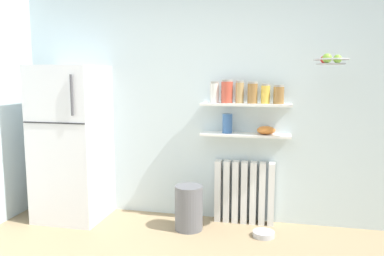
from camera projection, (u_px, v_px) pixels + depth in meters
name	position (u px, v px, depth m)	size (l,w,h in m)	color
back_wall	(217.00, 100.00, 4.08)	(7.04, 0.10, 2.60)	silver
refrigerator	(72.00, 143.00, 4.11)	(0.69, 0.68, 1.67)	silver
radiator	(244.00, 192.00, 4.01)	(0.63, 0.12, 0.66)	white
wall_shelf_lower	(245.00, 135.00, 3.90)	(0.92, 0.22, 0.03)	white
wall_shelf_upper	(246.00, 105.00, 3.86)	(0.92, 0.22, 0.03)	white
storage_jar_0	(214.00, 92.00, 3.91)	(0.09, 0.09, 0.22)	silver
storage_jar_1	(227.00, 92.00, 3.88)	(0.12, 0.12, 0.24)	#C64C38
storage_jar_2	(240.00, 92.00, 3.85)	(0.08, 0.08, 0.23)	tan
storage_jar_3	(253.00, 93.00, 3.83)	(0.10, 0.10, 0.22)	olive
storage_jar_4	(266.00, 94.00, 3.80)	(0.09, 0.09, 0.20)	yellow
storage_jar_5	(279.00, 94.00, 3.77)	(0.11, 0.11, 0.19)	olive
vase	(227.00, 123.00, 3.92)	(0.10, 0.10, 0.20)	#38609E
shelf_bowl	(266.00, 130.00, 3.85)	(0.19, 0.19, 0.08)	orange
trash_bin	(189.00, 208.00, 3.84)	(0.28, 0.28, 0.46)	slate
pet_food_bowl	(264.00, 234.00, 3.69)	(0.21, 0.21, 0.05)	#B7B7BC
hanging_fruit_basket	(331.00, 60.00, 3.37)	(0.31, 0.31, 0.09)	#B2B2B7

